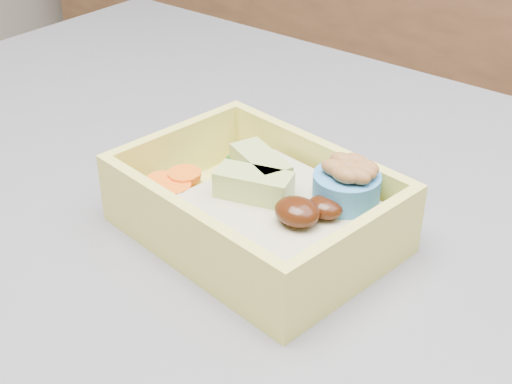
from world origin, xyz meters
The scene contains 1 object.
bento_box centered at (-0.16, 0.00, 0.94)m, with size 0.19×0.15×0.06m.
Camera 1 is at (0.08, -0.31, 1.20)m, focal length 50.00 mm.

